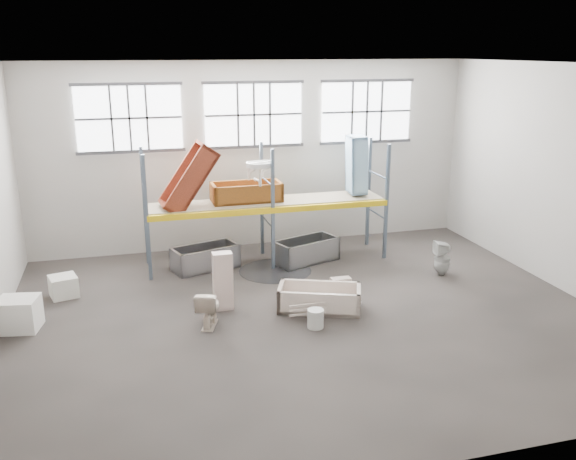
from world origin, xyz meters
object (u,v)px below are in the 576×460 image
object	(u,v)px
steel_tub_left	(205,258)
toilet_white	(442,258)
toilet_beige	(209,308)
steel_tub_right	(306,250)
carton_near	(19,314)
bathtub_beige	(319,298)
cistern_tall	(223,281)
rust_tub_flat	(246,192)
blue_tub_upright	(356,165)
bucket	(316,319)

from	to	relation	value
steel_tub_left	toilet_white	bearing A→B (deg)	-19.38
toilet_beige	steel_tub_left	distance (m)	3.31
steel_tub_left	steel_tub_right	distance (m)	2.59
steel_tub_right	carton_near	distance (m)	6.96
toilet_beige	bathtub_beige	bearing A→B (deg)	-156.07
toilet_beige	cistern_tall	bearing A→B (deg)	-99.58
cistern_tall	carton_near	xyz separation A→B (m)	(-4.00, 0.07, -0.30)
toilet_white	rust_tub_flat	size ratio (longest dim) A/B	0.49
blue_tub_upright	toilet_white	bearing A→B (deg)	-56.41
toilet_beige	rust_tub_flat	size ratio (longest dim) A/B	0.44
toilet_beige	bucket	bearing A→B (deg)	-178.05
cistern_tall	steel_tub_left	size ratio (longest dim) A/B	0.78
rust_tub_flat	carton_near	distance (m)	6.01
blue_tub_upright	rust_tub_flat	bearing A→B (deg)	178.63
toilet_beige	carton_near	bearing A→B (deg)	6.96
toilet_white	rust_tub_flat	distance (m)	5.08
steel_tub_right	blue_tub_upright	xyz separation A→B (m)	(1.46, 0.38, 2.10)
carton_near	rust_tub_flat	bearing A→B (deg)	28.51
toilet_beige	steel_tub_right	distance (m)	4.32
carton_near	toilet_white	bearing A→B (deg)	3.31
rust_tub_flat	bucket	distance (m)	4.56
bathtub_beige	carton_near	world-z (taller)	carton_near
toilet_beige	carton_near	distance (m)	3.68
cistern_tall	toilet_white	distance (m)	5.49
cistern_tall	rust_tub_flat	xyz separation A→B (m)	(1.11, 2.85, 1.20)
toilet_beige	rust_tub_flat	bearing A→B (deg)	-93.31
cistern_tall	steel_tub_right	xyz separation A→B (m)	(2.55, 2.40, -0.32)
steel_tub_left	bathtub_beige	bearing A→B (deg)	-57.64
toilet_beige	bucket	distance (m)	2.12
toilet_white	carton_near	bearing A→B (deg)	-80.84
bathtub_beige	steel_tub_right	size ratio (longest dim) A/B	1.05
toilet_beige	carton_near	xyz separation A→B (m)	(-3.59, 0.81, -0.06)
toilet_white	bathtub_beige	bearing A→B (deg)	-65.55
cistern_tall	bucket	bearing A→B (deg)	-41.03
steel_tub_right	rust_tub_flat	bearing A→B (deg)	162.60
rust_tub_flat	carton_near	world-z (taller)	rust_tub_flat
toilet_white	steel_tub_right	distance (m)	3.40
blue_tub_upright	bucket	world-z (taller)	blue_tub_upright
steel_tub_right	cistern_tall	bearing A→B (deg)	-136.82
steel_tub_right	bathtub_beige	bearing A→B (deg)	-101.70
cistern_tall	steel_tub_left	xyz separation A→B (m)	(-0.03, 2.55, -0.33)
steel_tub_right	rust_tub_flat	world-z (taller)	rust_tub_flat
toilet_beige	cistern_tall	xyz separation A→B (m)	(0.41, 0.74, 0.25)
bathtub_beige	steel_tub_right	distance (m)	3.02
steel_tub_right	bucket	distance (m)	3.90
bathtub_beige	blue_tub_upright	distance (m)	4.48
blue_tub_upright	carton_near	distance (m)	8.71
steel_tub_right	blue_tub_upright	world-z (taller)	blue_tub_upright
bathtub_beige	rust_tub_flat	distance (m)	3.85
toilet_white	rust_tub_flat	xyz separation A→B (m)	(-4.34, 2.23, 1.40)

